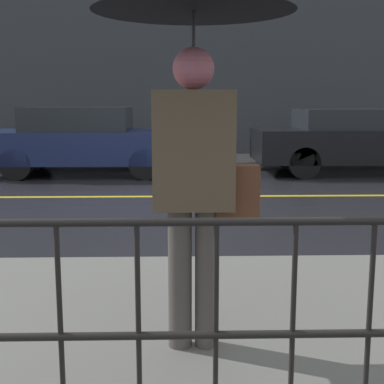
{
  "coord_description": "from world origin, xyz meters",
  "views": [
    {
      "loc": [
        0.34,
        -8.44,
        1.52
      ],
      "look_at": [
        0.52,
        -1.74,
        0.37
      ],
      "focal_mm": 50.0,
      "sensor_mm": 36.0,
      "label": 1
    }
  ],
  "objects": [
    {
      "name": "sidewalk_near",
      "position": [
        0.0,
        -5.12,
        0.06
      ],
      "size": [
        28.0,
        2.8,
        0.11
      ],
      "color": "slate",
      "rests_on": "ground_plane"
    },
    {
      "name": "ground_plane",
      "position": [
        0.0,
        0.0,
        0.0
      ],
      "size": [
        80.0,
        80.0,
        0.0
      ],
      "primitive_type": "plane",
      "color": "black"
    },
    {
      "name": "sidewalk_far",
      "position": [
        0.0,
        4.77,
        0.06
      ],
      "size": [
        28.0,
        2.11,
        0.11
      ],
      "color": "slate",
      "rests_on": "ground_plane"
    },
    {
      "name": "pedestrian",
      "position": [
        0.43,
        -5.51,
        1.8
      ],
      "size": [
        1.08,
        1.08,
        2.11
      ],
      "rotation": [
        0.0,
        0.0,
        3.14
      ],
      "color": "#4C4742",
      "rests_on": "sidewalk_near"
    },
    {
      "name": "car_black",
      "position": [
        4.17,
        2.68,
        0.7
      ],
      "size": [
        4.49,
        1.75,
        1.35
      ],
      "color": "black",
      "rests_on": "ground_plane"
    },
    {
      "name": "building_storefront",
      "position": [
        0.0,
        5.98,
        2.87
      ],
      "size": [
        28.0,
        0.3,
        5.74
      ],
      "color": "#383D42",
      "rests_on": "ground_plane"
    },
    {
      "name": "car_navy",
      "position": [
        -1.58,
        2.68,
        0.71
      ],
      "size": [
        4.01,
        1.82,
        1.39
      ],
      "color": "#19234C",
      "rests_on": "ground_plane"
    },
    {
      "name": "railing_foreground",
      "position": [
        -0.0,
        -6.27,
        0.7
      ],
      "size": [
        12.0,
        0.04,
        0.93
      ],
      "color": "black",
      "rests_on": "sidewalk_near"
    },
    {
      "name": "lane_marking",
      "position": [
        0.0,
        0.0,
        0.0
      ],
      "size": [
        25.2,
        0.12,
        0.01
      ],
      "color": "gold",
      "rests_on": "ground_plane"
    }
  ]
}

